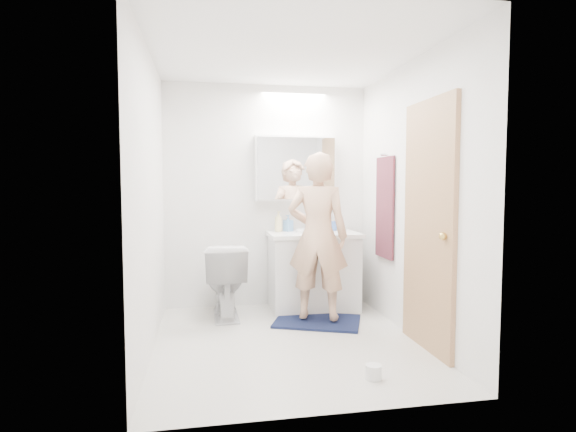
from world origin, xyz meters
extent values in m
plane|color=silver|center=(0.00, 0.00, 0.00)|extent=(2.50, 2.50, 0.00)
plane|color=white|center=(0.00, 0.00, 2.40)|extent=(2.50, 2.50, 0.00)
plane|color=white|center=(0.00, 1.25, 1.20)|extent=(2.50, 0.00, 2.50)
plane|color=white|center=(0.00, -1.25, 1.20)|extent=(2.50, 0.00, 2.50)
plane|color=white|center=(-1.10, 0.00, 1.20)|extent=(0.00, 2.50, 2.50)
plane|color=white|center=(1.10, 0.00, 1.20)|extent=(0.00, 2.50, 2.50)
cube|color=silver|center=(0.46, 0.96, 0.39)|extent=(0.90, 0.55, 0.78)
cube|color=white|center=(0.46, 0.96, 0.80)|extent=(0.95, 0.58, 0.04)
cylinder|color=white|center=(0.46, 0.99, 0.84)|extent=(0.36, 0.36, 0.03)
cylinder|color=#BABABE|center=(0.46, 1.19, 0.90)|extent=(0.02, 0.02, 0.16)
cube|color=white|center=(0.30, 1.18, 1.50)|extent=(0.88, 0.14, 0.70)
cube|color=silver|center=(0.30, 1.10, 1.50)|extent=(0.84, 0.01, 0.66)
imported|color=white|center=(-0.48, 0.85, 0.37)|extent=(0.42, 0.74, 0.75)
cube|color=#131F3B|center=(0.38, 0.48, 0.01)|extent=(0.95, 0.81, 0.02)
imported|color=tan|center=(0.38, 0.48, 0.84)|extent=(0.68, 0.56, 1.58)
cube|color=tan|center=(1.08, -0.35, 1.00)|extent=(0.04, 0.80, 2.00)
sphere|color=gold|center=(1.04, -0.65, 0.95)|extent=(0.06, 0.06, 0.06)
cube|color=#14243F|center=(1.08, 0.55, 1.10)|extent=(0.02, 0.42, 1.00)
cylinder|color=silver|center=(1.07, 0.55, 1.62)|extent=(0.07, 0.02, 0.02)
imported|color=beige|center=(0.10, 1.11, 0.93)|extent=(0.11, 0.11, 0.22)
imported|color=#6299D3|center=(0.22, 1.15, 0.91)|extent=(0.11, 0.11, 0.18)
imported|color=#406BC1|center=(0.72, 1.12, 0.87)|extent=(0.15, 0.15, 0.10)
cylinder|color=white|center=(0.44, -0.84, 0.05)|extent=(0.11, 0.11, 0.10)
camera|label=1|loc=(-0.68, -3.73, 1.33)|focal=28.65mm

